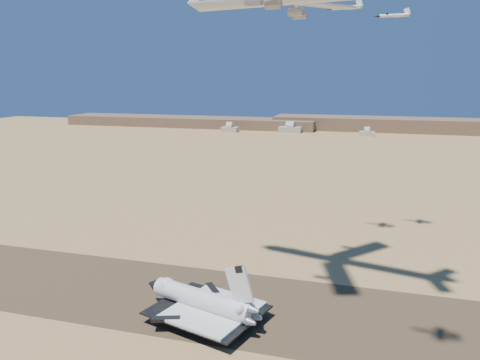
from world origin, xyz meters
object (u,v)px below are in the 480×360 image
(crew_a, at_px, (218,328))
(crew_b, at_px, (215,334))
(chase_jet_c, at_px, (345,8))
(shuttle, at_px, (201,302))
(crew_c, at_px, (213,335))
(chase_jet_d, at_px, (393,15))

(crew_a, height_order, crew_b, crew_b)
(crew_b, xyz_separation_m, chase_jet_c, (26.63, 90.16, 100.53))
(shuttle, height_order, chase_jet_c, chase_jet_c)
(shuttle, distance_m, crew_b, 12.89)
(crew_b, xyz_separation_m, crew_c, (-0.41, -0.62, 0.09))
(crew_a, distance_m, crew_b, 3.93)
(crew_a, xyz_separation_m, crew_c, (0.04, -4.52, 0.14))
(chase_jet_c, bearing_deg, crew_a, -95.10)
(crew_c, bearing_deg, shuttle, 2.90)
(shuttle, xyz_separation_m, crew_b, (7.60, -9.27, -4.74))
(crew_b, relative_size, crew_c, 0.90)
(crew_b, height_order, crew_c, crew_c)
(crew_a, xyz_separation_m, chase_jet_d, (46.31, 98.36, 98.28))
(crew_c, height_order, chase_jet_d, chase_jet_d)
(crew_a, relative_size, chase_jet_d, 0.11)
(crew_b, bearing_deg, chase_jet_d, -66.12)
(shuttle, bearing_deg, crew_b, -34.23)
(crew_a, distance_m, chase_jet_d, 146.56)
(shuttle, bearing_deg, chase_jet_d, 76.54)
(crew_c, xyz_separation_m, chase_jet_d, (46.27, 102.88, 98.15))
(crew_a, distance_m, chase_jet_c, 135.23)
(shuttle, relative_size, crew_a, 26.65)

